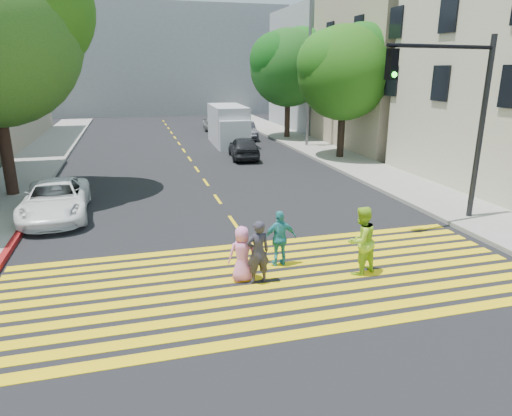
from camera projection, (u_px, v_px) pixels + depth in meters
name	position (u px, v px, depth m)	size (l,w,h in m)	color
ground	(291.00, 304.00, 10.33)	(120.00, 120.00, 0.00)	black
sidewalk_left	(45.00, 153.00, 28.48)	(3.00, 40.00, 0.15)	gray
sidewalk_right	(344.00, 160.00, 26.27)	(3.00, 60.00, 0.15)	gray
curb_red	(16.00, 238.00, 14.11)	(0.20, 8.00, 0.16)	maroon
crosswalk	(274.00, 280.00, 11.50)	(13.40, 5.30, 0.01)	yellow
lane_line	(181.00, 147.00, 31.09)	(0.12, 34.40, 0.01)	yellow
building_right_tan	(411.00, 70.00, 30.15)	(10.00, 10.00, 10.00)	tan
building_right_grey	(340.00, 70.00, 40.30)	(10.00, 10.00, 10.00)	gray
backdrop_block	(155.00, 61.00, 52.86)	(30.00, 8.00, 12.00)	gray
tree_right_near	(346.00, 68.00, 25.45)	(6.21, 5.80, 7.61)	black
tree_right_far	(289.00, 64.00, 33.16)	(6.34, 5.91, 8.08)	black
pedestrian_man	(258.00, 252.00, 11.17)	(0.59, 0.39, 1.62)	#2F2C3A
pedestrian_woman	(361.00, 241.00, 11.66)	(0.88, 0.68, 1.80)	#A2D928
pedestrian_child	(242.00, 254.00, 11.32)	(0.70, 0.45, 1.42)	pink
pedestrian_extra	(280.00, 238.00, 12.18)	(0.90, 0.38, 1.54)	teal
white_sedan	(55.00, 200.00, 16.21)	(2.16, 4.68, 1.30)	white
dark_car_near	(244.00, 147.00, 26.88)	(1.56, 3.88, 1.32)	black
silver_car	(213.00, 122.00, 39.78)	(1.75, 4.29, 1.25)	#A1A1A1
dark_car_parked	(245.00, 130.00, 34.44)	(1.35, 3.87, 1.27)	#25262F
white_van	(229.00, 127.00, 31.55)	(2.35, 5.75, 2.68)	#B8B9C3
traffic_signal	(459.00, 106.00, 14.51)	(4.18, 0.87, 6.16)	black
street_lamp	(307.00, 58.00, 29.12)	(2.24, 0.72, 10.00)	slate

